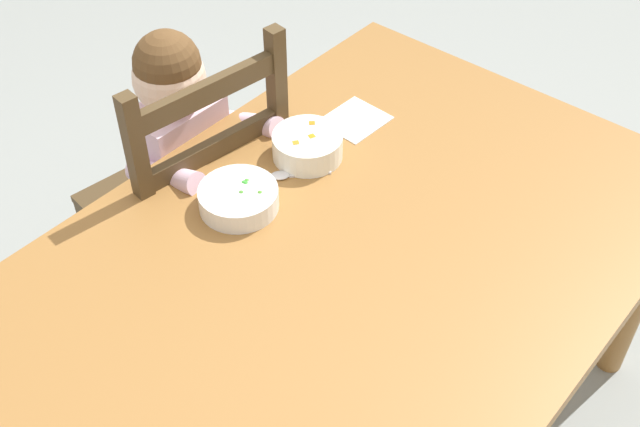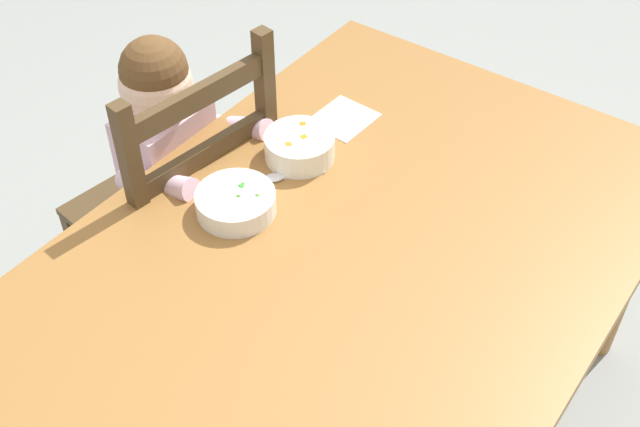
{
  "view_description": "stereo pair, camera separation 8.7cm",
  "coord_description": "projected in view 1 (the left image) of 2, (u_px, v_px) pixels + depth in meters",
  "views": [
    {
      "loc": [
        -0.85,
        -0.69,
        1.87
      ],
      "look_at": [
        0.06,
        0.08,
        0.75
      ],
      "focal_mm": 45.1,
      "sensor_mm": 36.0,
      "label": 1
    },
    {
      "loc": [
        -0.9,
        -0.62,
        1.87
      ],
      "look_at": [
        0.06,
        0.08,
        0.75
      ],
      "focal_mm": 45.1,
      "sensor_mm": 36.0,
      "label": 2
    }
  ],
  "objects": [
    {
      "name": "child_figure",
      "position": [
        188.0,
        153.0,
        1.97
      ],
      "size": [
        0.32,
        0.31,
        0.95
      ],
      "color": "silver",
      "rests_on": "ground"
    },
    {
      "name": "bowl_of_peas",
      "position": [
        238.0,
        198.0,
        1.7
      ],
      "size": [
        0.17,
        0.17,
        0.05
      ],
      "color": "white",
      "rests_on": "dining_table"
    },
    {
      "name": "dining_chair",
      "position": [
        192.0,
        205.0,
        2.08
      ],
      "size": [
        0.47,
        0.47,
        0.96
      ],
      "color": "#493820",
      "rests_on": "ground"
    },
    {
      "name": "bowl_of_carrots",
      "position": [
        307.0,
        145.0,
        1.82
      ],
      "size": [
        0.16,
        0.16,
        0.06
      ],
      "color": "white",
      "rests_on": "dining_table"
    },
    {
      "name": "dining_table",
      "position": [
        331.0,
        290.0,
        1.65
      ],
      "size": [
        1.59,
        1.01,
        0.7
      ],
      "color": "olive",
      "rests_on": "ground"
    },
    {
      "name": "paper_napkin",
      "position": [
        355.0,
        120.0,
        1.94
      ],
      "size": [
        0.15,
        0.13,
        0.0
      ],
      "primitive_type": "cube",
      "rotation": [
        0.0,
        0.0,
        -0.05
      ],
      "color": "white",
      "rests_on": "dining_table"
    },
    {
      "name": "spoon",
      "position": [
        289.0,
        175.0,
        1.79
      ],
      "size": [
        0.12,
        0.11,
        0.01
      ],
      "color": "silver",
      "rests_on": "dining_table"
    }
  ]
}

